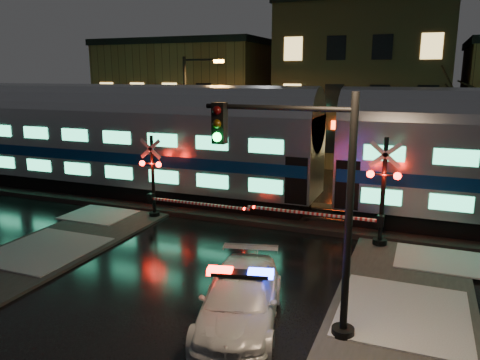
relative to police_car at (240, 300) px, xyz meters
The scene contains 10 objects.
ground 5.69m from the police_car, 115.13° to the left, with size 120.00×120.00×0.00m, color black.
ballast 10.40m from the police_car, 103.33° to the left, with size 90.00×4.20×0.24m, color black.
building_left 31.40m from the police_car, 119.59° to the left, with size 14.00×10.00×9.00m, color brown.
building_mid 28.06m from the police_car, 90.82° to the left, with size 12.00×11.00×11.50m, color brown.
train 10.45m from the police_car, 88.26° to the left, with size 51.00×3.12×5.92m.
police_car is the anchor object (origin of this frame).
crossing_signal_right 7.93m from the police_car, 70.72° to the left, with size 6.18×0.67×4.38m.
crossing_signal_left 10.23m from the police_car, 133.40° to the left, with size 5.56×0.65×3.93m.
traffic_light 3.14m from the police_car, 10.13° to the left, with size 4.08×0.72×6.30m.
streetlight 17.06m from the police_car, 122.12° to the left, with size 2.57×0.27×7.67m.
Camera 1 is at (6.67, -15.85, 6.70)m, focal length 35.00 mm.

